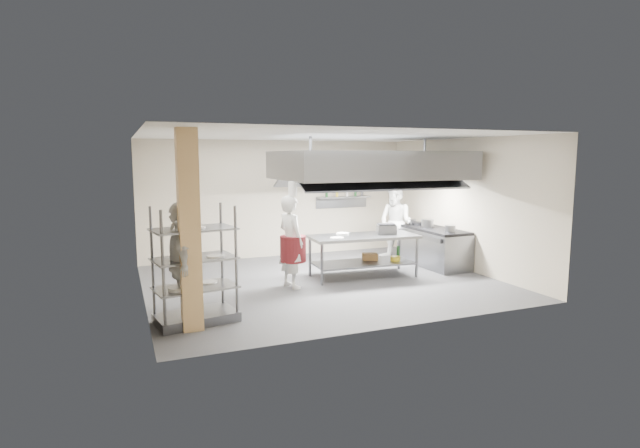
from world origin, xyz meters
name	(u,v)px	position (x,y,z in m)	size (l,w,h in m)	color
floor	(322,282)	(0.00, 0.00, 0.00)	(7.00, 7.00, 0.00)	#363639
ceiling	(322,136)	(0.00, 0.00, 3.00)	(7.00, 7.00, 0.00)	silver
wall_back	(278,199)	(0.00, 3.00, 1.50)	(7.00, 7.00, 0.00)	#B9AC93
wall_left	(140,218)	(-3.50, 0.00, 1.50)	(6.00, 6.00, 0.00)	#B9AC93
wall_right	(463,204)	(3.50, 0.00, 1.50)	(6.00, 6.00, 0.00)	#B9AC93
column	(189,231)	(-2.90, -1.90, 1.50)	(0.30, 0.30, 3.00)	tan
exhaust_hood	(370,165)	(1.30, 0.40, 2.40)	(4.00, 2.50, 0.60)	slate
hood_strip_a	(332,181)	(0.40, 0.40, 2.08)	(1.60, 0.12, 0.04)	white
hood_strip_b	(405,179)	(2.20, 0.40, 2.08)	(1.60, 0.12, 0.04)	white
wall_shelf	(344,197)	(1.80, 2.84, 1.50)	(1.50, 0.28, 0.04)	slate
island	(363,256)	(1.00, 0.10, 0.46)	(2.32, 0.97, 0.91)	gray
island_worktop	(363,237)	(1.00, 0.10, 0.88)	(2.32, 0.97, 0.06)	slate
island_undershelf	(363,263)	(1.00, 0.10, 0.30)	(2.13, 0.87, 0.04)	slate
pass_rack	(195,265)	(-2.80, -1.60, 0.92)	(1.23, 0.72, 1.84)	gray
cooking_range	(433,248)	(3.08, 0.50, 0.42)	(0.80, 2.00, 0.84)	gray
range_top	(434,229)	(3.08, 0.50, 0.87)	(0.78, 1.96, 0.06)	black
chef_head	(291,242)	(-0.74, -0.16, 0.92)	(0.67, 0.44, 1.84)	white
chef_line	(396,223)	(2.60, 1.45, 0.94)	(0.91, 0.71, 1.87)	white
chef_plating	(182,264)	(-3.00, -1.64, 0.96)	(1.12, 0.47, 1.92)	white
griddle	(386,229)	(1.56, 0.10, 1.01)	(0.40, 0.31, 0.20)	slate
wicker_basket	(370,257)	(1.25, 0.26, 0.39)	(0.33, 0.23, 0.15)	olive
stockpot	(427,224)	(2.97, 0.60, 1.00)	(0.29, 0.29, 0.20)	gray
plate_stack	(195,286)	(-2.80, -1.60, 0.59)	(0.28, 0.28, 0.05)	white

